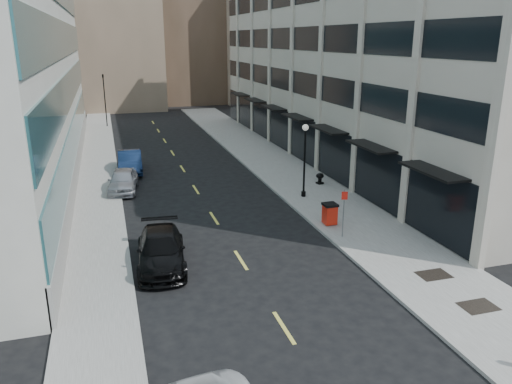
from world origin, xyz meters
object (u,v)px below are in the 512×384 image
traffic_signal (103,78)px  urn_planter (320,177)px  car_black_pickup (161,250)px  trash_bin (330,213)px  car_blue_sedan (130,162)px  lamppost (305,154)px  car_silver_sedan (123,180)px  sign_post (344,206)px

traffic_signal → urn_planter: bearing=-64.5°
car_black_pickup → trash_bin: bearing=19.1°
traffic_signal → car_blue_sedan: 22.45m
trash_bin → lamppost: 5.66m
car_silver_sedan → lamppost: bearing=-16.1°
traffic_signal → car_blue_sedan: (1.45, -21.86, -4.89)m
traffic_signal → lamppost: traffic_signal is taller
car_blue_sedan → urn_planter: (12.65, -7.75, -0.21)m
urn_planter → sign_post: bearing=-106.9°
trash_bin → sign_post: bearing=-95.1°
lamppost → urn_planter: bearing=47.4°
sign_post → urn_planter: size_ratio=3.42×
trash_bin → sign_post: size_ratio=0.46×
trash_bin → car_blue_sedan: bearing=121.8°
traffic_signal → sign_post: (11.21, -39.09, -3.89)m
sign_post → urn_planter: (2.89, 9.48, -1.21)m
car_silver_sedan → lamppost: lamppost is taller
urn_planter → car_black_pickup: bearing=-141.0°
traffic_signal → sign_post: 40.85m
car_black_pickup → car_silver_sedan: 12.57m
trash_bin → urn_planter: 8.07m
sign_post → urn_planter: sign_post is taller
car_silver_sedan → sign_post: bearing=-41.0°
traffic_signal → car_black_pickup: size_ratio=1.32×
car_blue_sedan → car_black_pickup: bearing=-86.6°
traffic_signal → lamppost: (11.90, -32.00, -2.73)m
car_black_pickup → car_blue_sedan: bearing=96.6°
car_silver_sedan → traffic_signal: bearing=99.5°
traffic_signal → urn_planter: 33.19m
car_silver_sedan → car_blue_sedan: bearing=89.7°
car_silver_sedan → trash_bin: 14.74m
car_black_pickup → lamppost: lamppost is taller
urn_planter → trash_bin: bearing=-110.0°
sign_post → trash_bin: bearing=104.2°
lamppost → trash_bin: bearing=-96.1°
trash_bin → lamppost: bearing=82.9°
car_black_pickup → traffic_signal: bearing=98.0°
car_black_pickup → car_blue_sedan: (-0.41, 17.65, 0.06)m
car_silver_sedan → car_blue_sedan: (0.75, 5.14, 0.05)m
car_silver_sedan → trash_bin: bearing=-35.8°
car_black_pickup → car_silver_sedan: (-1.16, 12.52, 0.01)m
trash_bin → lamppost: (0.55, 5.19, 2.19)m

